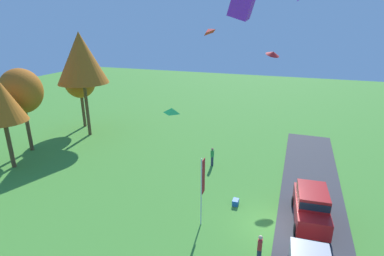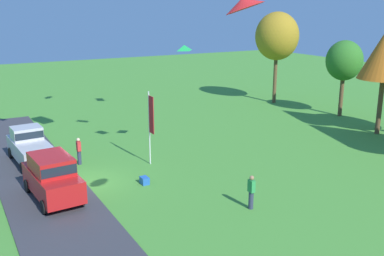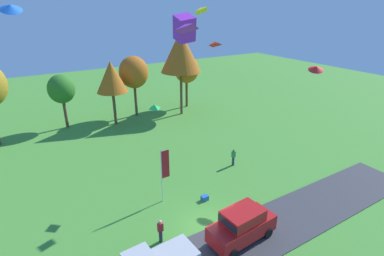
% 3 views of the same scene
% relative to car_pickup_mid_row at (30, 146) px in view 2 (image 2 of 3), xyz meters
% --- Properties ---
extents(ground_plane, '(120.00, 120.00, 0.00)m').
position_rel_car_pickup_mid_row_xyz_m(ground_plane, '(5.13, 2.12, -1.11)').
color(ground_plane, '#478E33').
extents(pavement_strip, '(36.00, 4.40, 0.06)m').
position_rel_car_pickup_mid_row_xyz_m(pavement_strip, '(5.13, -0.22, -1.08)').
color(pavement_strip, '#38383D').
rests_on(pavement_strip, ground).
extents(car_pickup_mid_row, '(5.11, 2.29, 2.14)m').
position_rel_car_pickup_mid_row_xyz_m(car_pickup_mid_row, '(0.00, 0.00, 0.00)').
color(car_pickup_mid_row, '#B7B7BC').
rests_on(car_pickup_mid_row, ground).
extents(car_suv_far_end, '(4.73, 2.32, 2.28)m').
position_rel_car_pickup_mid_row_xyz_m(car_suv_far_end, '(6.38, -0.01, 0.19)').
color(car_suv_far_end, red).
rests_on(car_suv_far_end, ground).
extents(person_on_lawn, '(0.36, 0.24, 1.71)m').
position_rel_car_pickup_mid_row_xyz_m(person_on_lawn, '(1.80, 2.58, -0.23)').
color(person_on_lawn, '#2D334C').
rests_on(person_on_lawn, ground).
extents(person_watching_sky, '(0.36, 0.24, 1.71)m').
position_rel_car_pickup_mid_row_xyz_m(person_watching_sky, '(12.17, 8.12, -0.23)').
color(person_watching_sky, '#2D334C').
rests_on(person_watching_sky, ground).
extents(tree_far_left, '(4.30, 4.30, 9.08)m').
position_rel_car_pickup_mid_row_xyz_m(tree_far_left, '(-7.10, 25.16, 5.58)').
color(tree_far_left, brown).
rests_on(tree_far_left, ground).
extents(tree_far_right, '(3.19, 3.19, 6.73)m').
position_rel_car_pickup_mid_row_xyz_m(tree_far_right, '(0.33, 26.67, 3.83)').
color(tree_far_right, brown).
rests_on(tree_far_right, ground).
extents(flag_banner, '(0.71, 0.08, 4.59)m').
position_rel_car_pickup_mid_row_xyz_m(flag_banner, '(4.07, 6.48, 1.80)').
color(flag_banner, silver).
rests_on(flag_banner, ground).
extents(cooler_box, '(0.56, 0.40, 0.40)m').
position_rel_car_pickup_mid_row_xyz_m(cooler_box, '(6.74, 4.85, -0.91)').
color(cooler_box, blue).
rests_on(cooler_box, ground).
extents(kite_delta_high_right, '(1.76, 1.77, 0.70)m').
position_rel_car_pickup_mid_row_xyz_m(kite_delta_high_right, '(16.87, 4.02, 8.49)').
color(kite_delta_high_right, red).
extents(kite_diamond_trailing_tail, '(0.81, 0.84, 0.36)m').
position_rel_car_pickup_mid_row_xyz_m(kite_diamond_trailing_tail, '(4.46, 8.59, 6.04)').
color(kite_diamond_trailing_tail, green).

